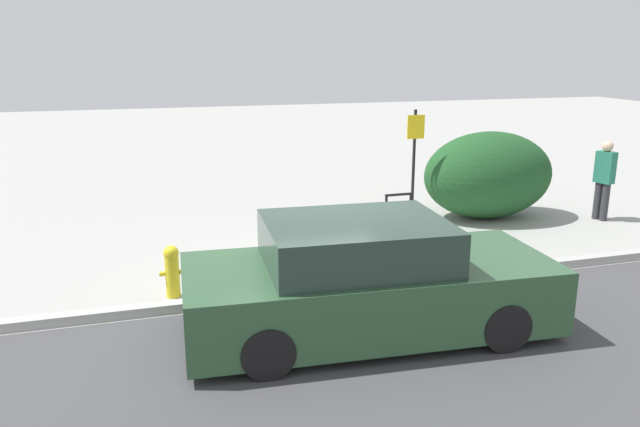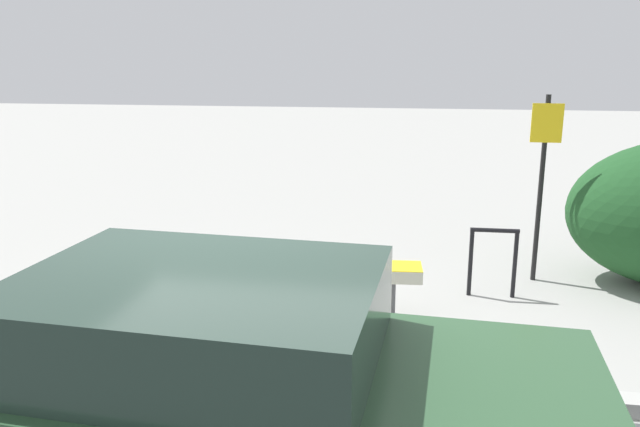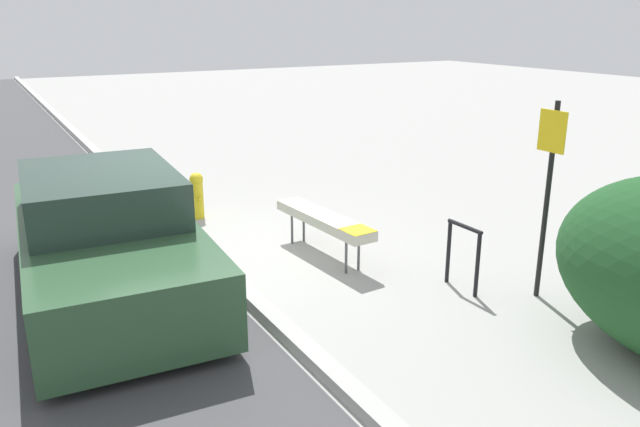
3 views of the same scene
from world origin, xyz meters
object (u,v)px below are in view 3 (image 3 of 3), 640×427
parked_car_near (107,239)px  sign_post (548,183)px  bench (324,220)px  bike_rack (463,250)px  fire_hydrant (197,194)px

parked_car_near → sign_post: bearing=62.3°
sign_post → parked_car_near: sign_post is taller
bench → sign_post: (2.35, 1.56, 0.86)m
bike_rack → parked_car_near: bearing=-118.9°
bike_rack → parked_car_near: size_ratio=0.18×
bench → parked_car_near: bearing=-100.0°
bike_rack → fire_hydrant: bike_rack is taller
fire_hydrant → parked_car_near: (2.24, -1.86, 0.25)m
bike_rack → sign_post: 1.24m
bike_rack → parked_car_near: 4.24m
bench → sign_post: sign_post is taller
bench → sign_post: bearing=29.3°
bench → parked_car_near: size_ratio=0.42×
fire_hydrant → bench: bearing=20.4°
sign_post → parked_car_near: 5.14m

